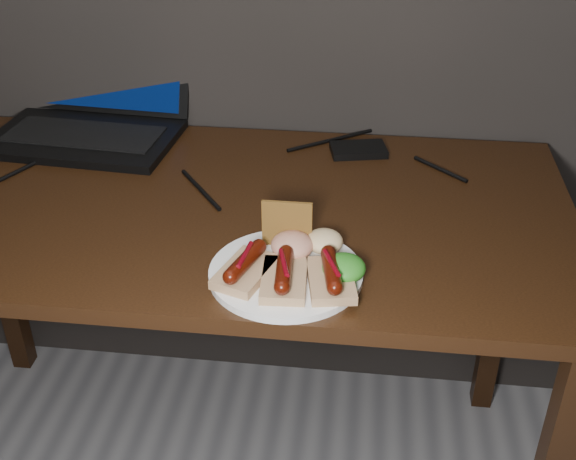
# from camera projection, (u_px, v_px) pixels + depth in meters

# --- Properties ---
(desk) EXTENTS (1.40, 0.70, 0.75)m
(desk) POSITION_uv_depth(u_px,v_px,m) (210.00, 241.00, 1.44)
(desk) COLOR #311B0C
(desk) RESTS_ON ground
(laptop) EXTENTS (0.43, 0.37, 0.25)m
(laptop) POSITION_uv_depth(u_px,v_px,m) (93.00, 109.00, 1.64)
(laptop) COLOR black
(laptop) RESTS_ON desk
(hard_drive) EXTENTS (0.13, 0.10, 0.02)m
(hard_drive) POSITION_uv_depth(u_px,v_px,m) (358.00, 150.00, 1.57)
(hard_drive) COLOR black
(hard_drive) RESTS_ON desk
(desk_cables) EXTENTS (0.96, 0.40, 0.01)m
(desk_cables) POSITION_uv_depth(u_px,v_px,m) (239.00, 165.00, 1.51)
(desk_cables) COLOR black
(desk_cables) RESTS_ON desk
(plate) EXTENTS (0.31, 0.31, 0.01)m
(plate) POSITION_uv_depth(u_px,v_px,m) (286.00, 273.00, 1.18)
(plate) COLOR white
(plate) RESTS_ON desk
(bread_sausage_left) EXTENTS (0.10, 0.13, 0.04)m
(bread_sausage_left) POSITION_uv_depth(u_px,v_px,m) (245.00, 267.00, 1.15)
(bread_sausage_left) COLOR tan
(bread_sausage_left) RESTS_ON plate
(bread_sausage_center) EXTENTS (0.08, 0.12, 0.04)m
(bread_sausage_center) POSITION_uv_depth(u_px,v_px,m) (284.00, 275.00, 1.13)
(bread_sausage_center) COLOR tan
(bread_sausage_center) RESTS_ON plate
(bread_sausage_right) EXTENTS (0.09, 0.13, 0.04)m
(bread_sausage_right) POSITION_uv_depth(u_px,v_px,m) (331.00, 276.00, 1.13)
(bread_sausage_right) COLOR tan
(bread_sausage_right) RESTS_ON plate
(crispbread) EXTENTS (0.09, 0.01, 0.08)m
(crispbread) POSITION_uv_depth(u_px,v_px,m) (287.00, 224.00, 1.21)
(crispbread) COLOR olive
(crispbread) RESTS_ON plate
(salad_greens) EXTENTS (0.07, 0.07, 0.04)m
(salad_greens) POSITION_uv_depth(u_px,v_px,m) (344.00, 268.00, 1.14)
(salad_greens) COLOR #1D5D12
(salad_greens) RESTS_ON plate
(salsa_mound) EXTENTS (0.07, 0.07, 0.04)m
(salsa_mound) POSITION_uv_depth(u_px,v_px,m) (292.00, 245.00, 1.20)
(salsa_mound) COLOR maroon
(salsa_mound) RESTS_ON plate
(coleslaw_mound) EXTENTS (0.06, 0.06, 0.04)m
(coleslaw_mound) POSITION_uv_depth(u_px,v_px,m) (324.00, 241.00, 1.21)
(coleslaw_mound) COLOR beige
(coleslaw_mound) RESTS_ON plate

